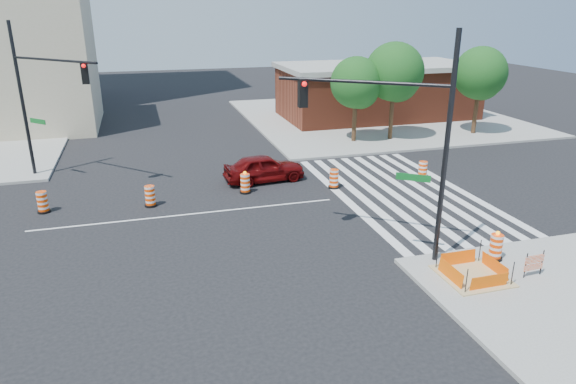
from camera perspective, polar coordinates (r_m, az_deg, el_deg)
name	(u,v)px	position (r m, az deg, el deg)	size (l,w,h in m)	color
ground	(189,214)	(24.41, -10.96, -2.45)	(120.00, 120.00, 0.00)	black
sidewalk_ne	(375,117)	(46.01, 9.67, 8.25)	(22.00, 22.00, 0.15)	gray
crosswalk_east	(400,192)	(27.44, 12.37, -0.01)	(6.75, 13.50, 0.01)	silver
lane_centerline	(189,214)	(24.41, -10.96, -2.44)	(14.00, 0.12, 0.01)	silver
excavation_pit	(472,275)	(19.44, 19.79, -8.65)	(2.20, 2.20, 0.90)	tan
brick_storefront	(377,91)	(45.62, 9.84, 11.00)	(16.50, 8.50, 4.60)	maroon
red_coupe	(264,168)	(28.34, -2.67, 2.68)	(1.79, 4.44, 1.51)	#540707
signal_pole_se	(397,127)	(18.81, 12.07, 7.12)	(5.16, 3.86, 8.34)	black
signal_pole_nw	(41,88)	(30.36, -25.79, 10.34)	(4.52, 4.60, 8.34)	black
pit_drum	(496,248)	(20.84, 22.09, -5.75)	(0.58, 0.58, 1.15)	black
barricade	(534,263)	(20.10, 25.67, -7.10)	(0.81, 0.09, 0.95)	#FF4405
tree_north_c	(356,86)	(36.31, 7.60, 11.65)	(3.54, 3.54, 6.01)	#382314
tree_north_d	(394,75)	(37.31, 11.74, 12.59)	(4.08, 4.08, 6.94)	#382314
tree_north_e	(480,76)	(40.86, 20.58, 11.96)	(3.83, 3.83, 6.51)	#382314
median_drum_1	(43,203)	(26.65, -25.60, -1.09)	(0.60, 0.60, 1.02)	black
median_drum_2	(150,197)	(25.67, -15.07, -0.52)	(0.60, 0.60, 1.02)	black
median_drum_3	(245,184)	(26.65, -4.78, 0.90)	(0.60, 0.60, 1.18)	black
median_drum_4	(334,179)	(27.39, 5.12, 1.39)	(0.60, 0.60, 1.02)	black
median_drum_5	(423,171)	(29.68, 14.73, 2.27)	(0.60, 0.60, 1.02)	black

